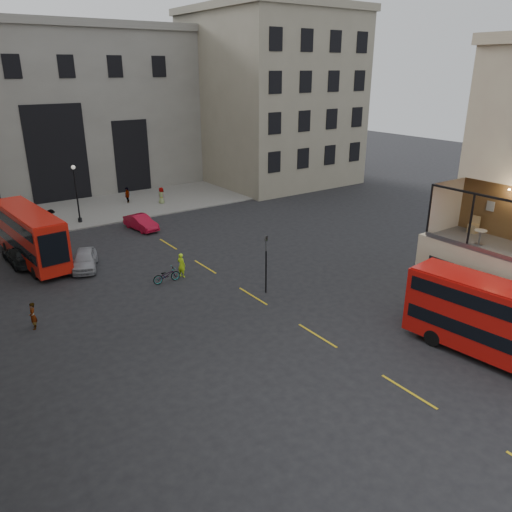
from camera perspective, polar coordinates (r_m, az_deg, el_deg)
ground at (r=25.15m, az=19.94°, el=-12.81°), size 140.00×140.00×0.00m
gateway at (r=60.74m, az=-23.54°, el=15.32°), size 35.00×10.60×18.00m
building_right at (r=63.87m, az=1.56°, el=18.04°), size 16.60×18.60×20.00m
pavement_far at (r=52.37m, az=-20.70°, el=4.64°), size 40.00×12.00×0.12m
traffic_light_near at (r=30.83m, az=1.16°, el=-0.09°), size 0.16×0.20×3.80m
street_lamp_b at (r=48.05m, az=-19.76°, el=6.29°), size 0.36×0.36×5.33m
bus_near at (r=26.36m, az=26.93°, el=-6.86°), size 3.36×9.88×3.87m
bus_far at (r=39.55m, az=-24.44°, el=2.40°), size 3.12×9.97×3.92m
car_a at (r=37.24m, az=-18.99°, el=-0.40°), size 2.92×4.26×1.35m
car_b at (r=45.02m, az=-13.02°, el=3.75°), size 1.92×4.07×1.29m
car_c at (r=39.92m, az=-25.24°, el=0.10°), size 2.11×4.66×1.32m
bicycle at (r=33.57m, az=-10.19°, el=-2.18°), size 1.91×0.69×1.00m
cyclist at (r=34.16m, az=-8.52°, el=-1.04°), size 0.61×0.72×1.69m
pedestrian_b at (r=46.73m, az=-22.30°, el=3.77°), size 1.47×1.32×1.97m
pedestrian_c at (r=54.13m, az=-14.50°, el=6.70°), size 1.02×1.02×1.73m
pedestrian_d at (r=53.18m, az=-10.76°, el=6.77°), size 0.79×0.99×1.77m
pedestrian_e at (r=29.80m, az=-24.15°, el=-6.27°), size 0.49×0.63×1.53m
cafe_table_far at (r=28.82m, az=24.24°, el=2.21°), size 0.63×0.63×0.79m
cafe_chair_d at (r=30.83m, az=23.58°, el=2.98°), size 0.49×0.49×0.95m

